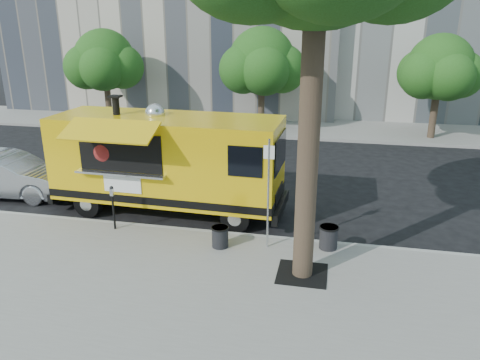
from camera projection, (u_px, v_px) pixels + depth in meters
The scene contains 14 objects.
ground at pixel (225, 223), 14.46m from camera, with size 120.00×120.00×0.00m, color black.
sidewalk at pixel (184, 291), 10.74m from camera, with size 60.00×6.00×0.15m, color gray.
curb at pixel (218, 234), 13.58m from camera, with size 60.00×0.14×0.16m, color #999993.
far_sidewalk at pixel (280, 127), 26.92m from camera, with size 60.00×5.00×0.15m, color gray.
tree_well at pixel (302, 274), 11.32m from camera, with size 1.20×1.20×0.02m, color black.
far_tree_a at pixel (104, 60), 26.55m from camera, with size 3.42×3.42×5.36m.
far_tree_b at pixel (262, 61), 25.15m from camera, with size 3.60×3.60×5.50m.
far_tree_c at pixel (440, 67), 23.16m from camera, with size 3.24×3.24×5.21m.
sign_post at pixel (268, 188), 12.12m from camera, with size 0.28×0.06×3.00m.
parking_meter at pixel (113, 202), 13.48m from camera, with size 0.11×0.11×1.33m.
food_truck at pixel (166, 160), 14.82m from camera, with size 7.55×3.58×3.71m.
sedan at pixel (7, 175), 16.47m from camera, with size 1.64×4.71×1.55m, color #A3A4AA.
trash_bin_left at pixel (220, 236), 12.58m from camera, with size 0.48×0.48×0.58m.
trash_bin_right at pixel (329, 237), 12.49m from camera, with size 0.52×0.52×0.63m.
Camera 1 is at (3.18, -12.85, 6.00)m, focal length 35.00 mm.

